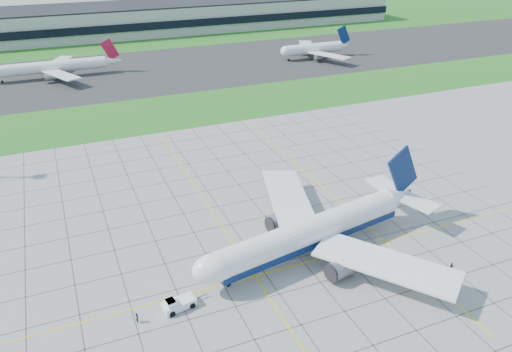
{
  "coord_description": "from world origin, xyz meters",
  "views": [
    {
      "loc": [
        -37.64,
        -67.93,
        56.52
      ],
      "look_at": [
        0.28,
        21.91,
        7.0
      ],
      "focal_mm": 35.0,
      "sensor_mm": 36.0,
      "label": 1
    }
  ],
  "objects_px": {
    "airliner": "(312,232)",
    "distant_jet_1": "(53,67)",
    "crew_near": "(137,318)",
    "crew_far": "(452,267)",
    "pushback_tug": "(178,304)",
    "distant_jet_2": "(314,49)"
  },
  "relations": [
    {
      "from": "airliner",
      "to": "distant_jet_1",
      "type": "bearing_deg",
      "value": 94.16
    },
    {
      "from": "crew_near",
      "to": "crew_far",
      "type": "distance_m",
      "value": 55.91
    },
    {
      "from": "crew_far",
      "to": "airliner",
      "type": "bearing_deg",
      "value": -176.78
    },
    {
      "from": "pushback_tug",
      "to": "crew_far",
      "type": "height_order",
      "value": "pushback_tug"
    },
    {
      "from": "pushback_tug",
      "to": "distant_jet_1",
      "type": "bearing_deg",
      "value": 83.63
    },
    {
      "from": "airliner",
      "to": "pushback_tug",
      "type": "height_order",
      "value": "airliner"
    },
    {
      "from": "crew_near",
      "to": "crew_far",
      "type": "bearing_deg",
      "value": -86.53
    },
    {
      "from": "pushback_tug",
      "to": "distant_jet_1",
      "type": "xyz_separation_m",
      "value": [
        -10.8,
        153.74,
        3.51
      ]
    },
    {
      "from": "pushback_tug",
      "to": "distant_jet_1",
      "type": "distance_m",
      "value": 154.16
    },
    {
      "from": "crew_far",
      "to": "distant_jet_2",
      "type": "height_order",
      "value": "distant_jet_2"
    },
    {
      "from": "airliner",
      "to": "pushback_tug",
      "type": "distance_m",
      "value": 28.46
    },
    {
      "from": "pushback_tug",
      "to": "crew_far",
      "type": "distance_m",
      "value": 49.43
    },
    {
      "from": "pushback_tug",
      "to": "crew_near",
      "type": "relative_size",
      "value": 4.29
    },
    {
      "from": "pushback_tug",
      "to": "crew_near",
      "type": "bearing_deg",
      "value": 174.94
    },
    {
      "from": "crew_near",
      "to": "distant_jet_1",
      "type": "height_order",
      "value": "distant_jet_1"
    },
    {
      "from": "pushback_tug",
      "to": "distant_jet_2",
      "type": "bearing_deg",
      "value": 43.51
    },
    {
      "from": "crew_near",
      "to": "crew_far",
      "type": "height_order",
      "value": "crew_near"
    },
    {
      "from": "airliner",
      "to": "distant_jet_1",
      "type": "xyz_separation_m",
      "value": [
        -38.51,
        148.31,
        -0.09
      ]
    },
    {
      "from": "distant_jet_1",
      "to": "distant_jet_2",
      "type": "height_order",
      "value": "same"
    },
    {
      "from": "airliner",
      "to": "crew_near",
      "type": "distance_m",
      "value": 35.12
    },
    {
      "from": "airliner",
      "to": "distant_jet_1",
      "type": "distance_m",
      "value": 153.23
    },
    {
      "from": "pushback_tug",
      "to": "distant_jet_2",
      "type": "xyz_separation_m",
      "value": [
        103.14,
        141.46,
        3.51
      ]
    }
  ]
}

